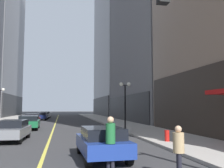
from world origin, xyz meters
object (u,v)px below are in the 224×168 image
at_px(car_maroon, 32,119).
at_px(pedestrian_in_green_parka, 110,138).
at_px(car_green, 29,122).
at_px(car_navy, 42,116).
at_px(street_lamp_left_far, 0,98).
at_px(street_lamp_right_mid, 125,95).
at_px(fire_hydrant_right, 167,137).
at_px(car_white, 45,115).
at_px(car_blue, 102,142).
at_px(car_grey, 12,130).
at_px(pedestrian_in_tan_trench, 179,148).

bearing_deg(car_maroon, pedestrian_in_green_parka, -77.80).
bearing_deg(car_maroon, car_green, -85.98).
relative_size(car_navy, pedestrian_in_green_parka, 2.37).
xyz_separation_m(car_navy, street_lamp_left_far, (-3.87, -12.82, 2.54)).
bearing_deg(street_lamp_right_mid, fire_hydrant_right, -86.40).
xyz_separation_m(car_white, fire_hydrant_right, (9.27, -36.98, -0.32)).
bearing_deg(car_blue, car_maroon, 103.08).
xyz_separation_m(car_green, street_lamp_left_far, (-4.04, 5.64, 2.54)).
bearing_deg(fire_hydrant_right, car_green, 128.21).
distance_m(car_blue, car_white, 40.77).
bearing_deg(car_navy, car_grey, -89.62).
xyz_separation_m(car_blue, pedestrian_in_green_parka, (0.02, -1.78, 0.36)).
height_order(car_blue, car_white, same).
bearing_deg(pedestrian_in_green_parka, car_navy, 97.99).
relative_size(car_maroon, fire_hydrant_right, 5.27).
bearing_deg(pedestrian_in_tan_trench, street_lamp_right_mid, 81.74).
bearing_deg(car_maroon, car_white, 88.25).
height_order(car_blue, pedestrian_in_tan_trench, pedestrian_in_tan_trench).
distance_m(car_maroon, pedestrian_in_tan_trench, 27.25).
distance_m(pedestrian_in_tan_trench, fire_hydrant_right, 7.36).
relative_size(car_grey, car_green, 0.96).
bearing_deg(pedestrian_in_green_parka, street_lamp_right_mid, 73.37).
bearing_deg(car_grey, car_blue, -54.46).
bearing_deg(street_lamp_left_far, fire_hydrant_right, -52.61).
relative_size(car_white, street_lamp_right_mid, 1.01).
bearing_deg(car_green, street_lamp_right_mid, -23.58).
distance_m(car_white, street_lamp_right_mid, 30.44).
height_order(car_grey, pedestrian_in_tan_trench, pedestrian_in_tan_trench).
xyz_separation_m(pedestrian_in_tan_trench, street_lamp_left_far, (-10.65, 24.25, 2.34)).
height_order(car_grey, street_lamp_left_far, street_lamp_left_far).
height_order(car_blue, street_lamp_right_mid, street_lamp_right_mid).
distance_m(car_green, pedestrian_in_green_parka, 17.72).
xyz_separation_m(car_navy, fire_hydrant_right, (9.43, -30.22, -0.32)).
bearing_deg(fire_hydrant_right, car_navy, 107.34).
bearing_deg(pedestrian_in_tan_trench, street_lamp_left_far, 113.71).
height_order(car_grey, pedestrian_in_green_parka, pedestrian_in_green_parka).
distance_m(pedestrian_in_green_parka, street_lamp_left_far, 24.45).
distance_m(car_maroon, car_navy, 10.78).
height_order(car_blue, car_maroon, same).
bearing_deg(car_blue, pedestrian_in_green_parka, -89.42).
height_order(car_maroon, pedestrian_in_tan_trench, pedestrian_in_tan_trench).
relative_size(pedestrian_in_green_parka, street_lamp_left_far, 0.41).
distance_m(car_green, street_lamp_right_mid, 9.89).
bearing_deg(car_maroon, car_blue, -76.92).
distance_m(car_navy, street_lamp_left_far, 13.62).
height_order(pedestrian_in_tan_trench, fire_hydrant_right, pedestrian_in_tan_trench).
distance_m(car_grey, street_lamp_left_far, 15.00).
distance_m(car_blue, street_lamp_left_far, 22.84).
height_order(car_maroon, car_navy, same).
relative_size(car_maroon, street_lamp_right_mid, 0.95).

